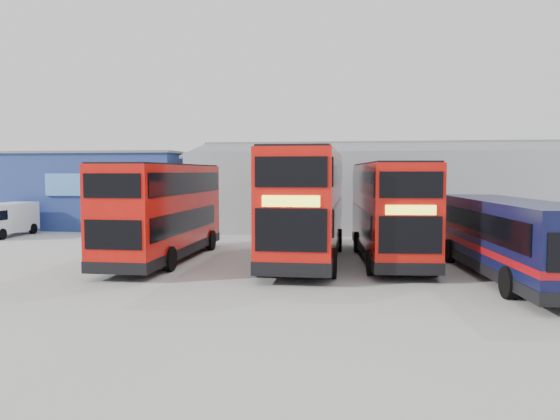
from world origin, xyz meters
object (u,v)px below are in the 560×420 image
(maintenance_shed, at_px, (424,189))
(panel_van, at_px, (4,218))
(double_decker_right, at_px, (389,212))
(single_decker_blue, at_px, (511,241))
(office_block, at_px, (105,189))
(double_decker_left, at_px, (164,213))
(double_decker_centre, at_px, (306,206))

(maintenance_shed, relative_size, panel_van, 6.83)
(double_decker_right, bearing_deg, single_decker_blue, -47.14)
(office_block, relative_size, maintenance_shed, 0.40)
(double_decker_right, height_order, panel_van, double_decker_right)
(double_decker_left, height_order, single_decker_blue, double_decker_left)
(maintenance_shed, distance_m, double_decker_right, 14.86)
(office_block, height_order, panel_van, office_block)
(double_decker_centre, bearing_deg, office_block, 139.69)
(single_decker_blue, bearing_deg, maintenance_shed, -93.02)
(double_decker_centre, distance_m, panel_van, 19.45)
(single_decker_blue, height_order, panel_van, single_decker_blue)
(double_decker_right, xyz_separation_m, single_decker_blue, (4.00, -3.60, -0.69))
(office_block, xyz_separation_m, double_decker_right, (18.93, -12.52, -0.50))
(double_decker_centre, distance_m, single_decker_blue, 8.20)
(double_decker_centre, bearing_deg, double_decker_left, -171.97)
(office_block, xyz_separation_m, panel_van, (-3.00, -6.83, -1.50))
(office_block, height_order, maintenance_shed, maintenance_shed)
(single_decker_blue, bearing_deg, double_decker_right, -47.97)
(double_decker_right, bearing_deg, office_block, 141.39)
(maintenance_shed, bearing_deg, panel_van, -160.52)
(double_decker_centre, bearing_deg, double_decker_right, 6.63)
(double_decker_left, distance_m, panel_van, 14.27)
(office_block, bearing_deg, maintenance_shed, 5.21)
(maintenance_shed, xyz_separation_m, panel_van, (-25.00, -8.84, -1.52))
(single_decker_blue, distance_m, panel_van, 27.54)
(double_decker_left, bearing_deg, panel_van, -29.46)
(maintenance_shed, bearing_deg, double_decker_right, -101.94)
(office_block, relative_size, single_decker_blue, 1.17)
(panel_van, bearing_deg, double_decker_centre, -19.03)
(single_decker_blue, bearing_deg, double_decker_centre, -28.92)
(maintenance_shed, height_order, single_decker_blue, maintenance_shed)
(double_decker_left, bearing_deg, office_block, -55.82)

